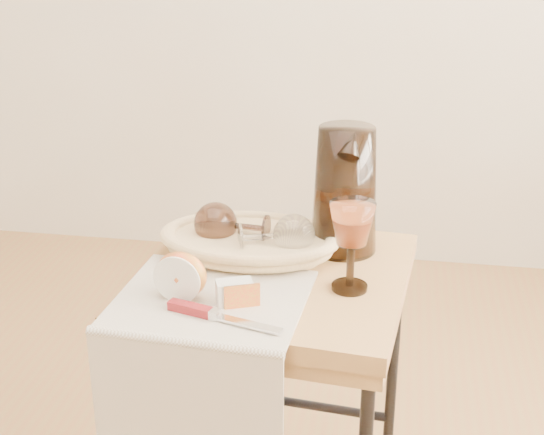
% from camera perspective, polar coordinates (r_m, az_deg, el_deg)
% --- Properties ---
extents(side_table, '(0.54, 0.54, 0.63)m').
position_cam_1_polar(side_table, '(1.66, 0.12, -13.80)').
color(side_table, brown).
rests_on(side_table, floor).
extents(tea_towel, '(0.35, 0.32, 0.01)m').
position_cam_1_polar(tea_towel, '(1.39, -4.47, -5.98)').
color(tea_towel, silver).
rests_on(tea_towel, side_table).
extents(bread_basket, '(0.32, 0.22, 0.05)m').
position_cam_1_polar(bread_basket, '(1.55, -1.64, -1.97)').
color(bread_basket, tan).
rests_on(bread_basket, side_table).
extents(goblet_lying_a, '(0.15, 0.10, 0.09)m').
position_cam_1_polar(goblet_lying_a, '(1.56, -2.56, -0.62)').
color(goblet_lying_a, '#503629').
rests_on(goblet_lying_a, bread_basket).
extents(goblet_lying_b, '(0.15, 0.12, 0.08)m').
position_cam_1_polar(goblet_lying_b, '(1.52, -0.06, -1.37)').
color(goblet_lying_b, white).
rests_on(goblet_lying_b, bread_basket).
extents(pitcher, '(0.23, 0.29, 0.29)m').
position_cam_1_polar(pitcher, '(1.55, 5.34, 2.02)').
color(pitcher, black).
rests_on(pitcher, side_table).
extents(wine_goblet, '(0.09, 0.09, 0.17)m').
position_cam_1_polar(wine_goblet, '(1.40, 5.79, -2.10)').
color(wine_goblet, white).
rests_on(wine_goblet, side_table).
extents(apple_half, '(0.10, 0.06, 0.09)m').
position_cam_1_polar(apple_half, '(1.38, -6.60, -4.15)').
color(apple_half, red).
rests_on(apple_half, tea_towel).
extents(apple_wedge, '(0.07, 0.06, 0.04)m').
position_cam_1_polar(apple_wedge, '(1.36, -2.75, -5.45)').
color(apple_wedge, white).
rests_on(apple_wedge, tea_towel).
extents(table_knife, '(0.20, 0.08, 0.02)m').
position_cam_1_polar(table_knife, '(1.32, -3.87, -7.14)').
color(table_knife, silver).
rests_on(table_knife, tea_towel).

